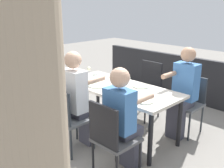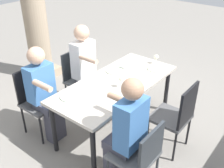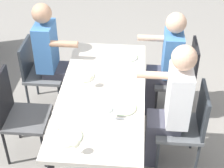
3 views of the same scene
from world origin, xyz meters
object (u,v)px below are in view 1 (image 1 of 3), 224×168
chair_mid_south (147,86)px  wine_glass_3 (89,69)px  stone_column_near (30,116)px  wine_glass_2 (95,75)px  diner_woman_green (124,117)px  dining_table (119,92)px  chair_west_south (188,100)px  chair_west_north (111,136)px  plate_2 (97,86)px  diner_guest_third (183,90)px  diner_man_white (78,97)px  plate_0 (145,101)px  plate_3 (100,75)px  chair_mid_north (68,116)px  wine_glass_1 (128,78)px  plate_1 (141,86)px

chair_mid_south → wine_glass_3: (0.69, 0.72, 0.31)m
stone_column_near → wine_glass_3: 3.24m
chair_mid_south → wine_glass_2: 1.03m
diner_woman_green → chair_mid_south: bearing=-61.4°
dining_table → chair_west_south: 1.08m
chair_mid_south → wine_glass_3: 1.04m
dining_table → diner_woman_green: size_ratio=1.43×
chair_mid_south → chair_west_north: bearing=115.7°
stone_column_near → plate_2: stone_column_near is taller
dining_table → chair_west_south: chair_west_south is taller
chair_west_south → diner_guest_third: 0.28m
diner_man_white → diner_guest_third: size_ratio=1.01×
plate_0 → dining_table: bearing=-18.3°
plate_0 → wine_glass_3: wine_glass_3 is taller
chair_west_south → plate_3: size_ratio=3.58×
stone_column_near → plate_3: 3.21m
stone_column_near → plate_3: size_ratio=12.09×
dining_table → chair_mid_north: 0.85m
wine_glass_1 → plate_2: wine_glass_1 is taller
diner_guest_third → plate_0: (0.04, 0.85, 0.05)m
chair_west_south → chair_mid_south: bearing=-0.6°
dining_table → diner_man_white: (0.12, 0.65, 0.05)m
dining_table → diner_guest_third: (-0.67, -0.64, 0.04)m
chair_west_north → wine_glass_3: 1.79m
plate_0 → chair_mid_north: bearing=39.2°
diner_guest_third → wine_glass_1: diner_guest_third is taller
chair_west_south → chair_mid_south: (0.80, -0.01, 0.04)m
diner_man_white → wine_glass_2: size_ratio=8.58×
chair_mid_south → diner_man_white: bearing=90.1°
chair_west_north → wine_glass_2: (1.08, -0.72, 0.34)m
chair_mid_north → plate_0: (-0.76, -0.62, 0.24)m
dining_table → wine_glass_3: wine_glass_3 is taller
chair_west_north → plate_0: size_ratio=4.05×
chair_west_south → plate_0: chair_west_south is taller
wine_glass_2 → diner_man_white: bearing=117.5°
diner_woman_green → diner_guest_third: 1.28m
dining_table → chair_mid_north: (0.13, 0.83, -0.16)m
stone_column_near → wine_glass_3: (2.26, -2.24, -0.58)m
plate_1 → plate_2: size_ratio=0.98×
diner_man_white → wine_glass_2: (0.28, -0.54, 0.14)m
plate_0 → wine_glass_1: bearing=-30.3°
chair_west_south → plate_0: size_ratio=3.77×
chair_mid_north → wine_glass_1: (-0.18, -0.96, 0.35)m
chair_mid_north → plate_1: chair_mid_north is taller
stone_column_near → wine_glass_3: bearing=-44.7°
stone_column_near → plate_3: bearing=-48.1°
plate_0 → diner_woman_green: bearing=95.7°
chair_mid_south → wine_glass_2: chair_mid_south is taller
diner_guest_third → plate_1: 0.61m
diner_woman_green → plate_3: bearing=-32.8°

